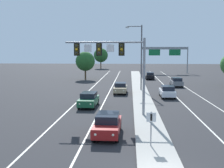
# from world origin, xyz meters

# --- Properties ---
(median_island) EXTENTS (2.40, 110.00, 0.15)m
(median_island) POSITION_xyz_m (0.00, 18.00, 0.07)
(median_island) COLOR #9E9B93
(median_island) RESTS_ON ground
(lane_stripe_oncoming_center) EXTENTS (0.14, 100.00, 0.01)m
(lane_stripe_oncoming_center) POSITION_xyz_m (-4.70, 25.00, 0.00)
(lane_stripe_oncoming_center) COLOR silver
(lane_stripe_oncoming_center) RESTS_ON ground
(lane_stripe_receding_center) EXTENTS (0.14, 100.00, 0.01)m
(lane_stripe_receding_center) POSITION_xyz_m (4.70, 25.00, 0.00)
(lane_stripe_receding_center) COLOR silver
(lane_stripe_receding_center) RESTS_ON ground
(edge_stripe_left) EXTENTS (0.14, 100.00, 0.01)m
(edge_stripe_left) POSITION_xyz_m (-8.00, 25.00, 0.00)
(edge_stripe_left) COLOR silver
(edge_stripe_left) RESTS_ON ground
(edge_stripe_right) EXTENTS (0.14, 100.00, 0.01)m
(edge_stripe_right) POSITION_xyz_m (8.00, 25.00, 0.00)
(edge_stripe_right) COLOR silver
(edge_stripe_right) RESTS_ON ground
(overhead_signal_mast) EXTENTS (7.47, 0.44, 7.20)m
(overhead_signal_mast) POSITION_xyz_m (-2.91, 12.90, 5.50)
(overhead_signal_mast) COLOR gray
(overhead_signal_mast) RESTS_ON median_island
(median_sign_post) EXTENTS (0.60, 0.10, 2.20)m
(median_sign_post) POSITION_xyz_m (-0.26, 4.09, 1.59)
(median_sign_post) COLOR gray
(median_sign_post) RESTS_ON median_island
(street_lamp_median) EXTENTS (2.58, 0.28, 10.00)m
(street_lamp_median) POSITION_xyz_m (-0.06, 30.30, 5.79)
(street_lamp_median) COLOR #4C4C51
(street_lamp_median) RESTS_ON median_island
(car_oncoming_red) EXTENTS (1.90, 4.50, 1.58)m
(car_oncoming_red) POSITION_xyz_m (-3.20, 6.62, 0.82)
(car_oncoming_red) COLOR maroon
(car_oncoming_red) RESTS_ON ground
(car_oncoming_green) EXTENTS (1.90, 4.50, 1.58)m
(car_oncoming_green) POSITION_xyz_m (-6.15, 17.13, 0.82)
(car_oncoming_green) COLOR #195633
(car_oncoming_green) RESTS_ON ground
(car_oncoming_tan) EXTENTS (1.92, 4.51, 1.58)m
(car_oncoming_tan) POSITION_xyz_m (-2.95, 27.29, 0.82)
(car_oncoming_tan) COLOR tan
(car_oncoming_tan) RESTS_ON ground
(car_receding_white) EXTENTS (1.86, 4.48, 1.58)m
(car_receding_white) POSITION_xyz_m (3.40, 24.10, 0.82)
(car_receding_white) COLOR silver
(car_receding_white) RESTS_ON ground
(car_receding_grey) EXTENTS (1.86, 4.49, 1.58)m
(car_receding_grey) POSITION_xyz_m (6.61, 36.17, 0.82)
(car_receding_grey) COLOR slate
(car_receding_grey) RESTS_ON ground
(car_receding_black) EXTENTS (1.85, 4.48, 1.58)m
(car_receding_black) POSITION_xyz_m (2.84, 48.97, 0.82)
(car_receding_black) COLOR black
(car_receding_black) RESTS_ON ground
(highway_sign_gantry) EXTENTS (13.28, 0.42, 7.50)m
(highway_sign_gantry) POSITION_xyz_m (8.20, 67.06, 6.16)
(highway_sign_gantry) COLOR gray
(highway_sign_gantry) RESTS_ON ground
(tree_far_left_c) EXTENTS (4.24, 4.24, 6.14)m
(tree_far_left_c) POSITION_xyz_m (-11.35, 47.41, 4.01)
(tree_far_left_c) COLOR #4C3823
(tree_far_left_c) RESTS_ON ground
(tree_far_left_a) EXTENTS (5.14, 5.14, 7.43)m
(tree_far_left_a) POSITION_xyz_m (-12.17, 88.12, 4.85)
(tree_far_left_a) COLOR #4C3823
(tree_far_left_a) RESTS_ON ground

